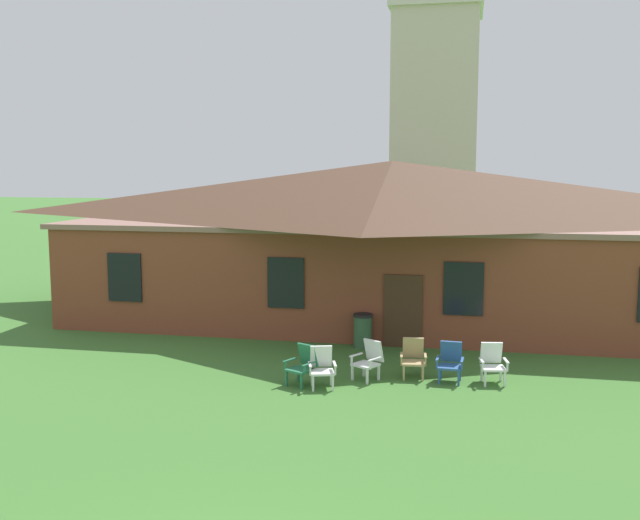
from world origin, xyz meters
TOP-DOWN VIEW (x-y plane):
  - brick_building at (0.00, 18.49)m, footprint 21.30×10.40m
  - dome_tower at (0.55, 36.58)m, footprint 5.18×5.18m
  - lawn_chair_by_porch at (-1.11, 9.43)m, footprint 0.81×0.85m
  - lawn_chair_near_door at (-0.64, 9.36)m, footprint 0.75×0.80m
  - lawn_chair_left_end at (0.36, 10.18)m, footprint 0.84×0.86m
  - lawn_chair_middle at (1.40, 10.61)m, footprint 0.68×0.72m
  - lawn_chair_right_end at (2.31, 10.42)m, footprint 0.67×0.70m
  - lawn_chair_far_side at (3.30, 10.52)m, footprint 0.71×0.75m
  - trash_bin at (-0.23, 13.19)m, footprint 0.56×0.56m

SIDE VIEW (x-z plane):
  - trash_bin at x=-0.23m, z-range 0.01..0.99m
  - lawn_chair_by_porch at x=-1.11m, z-range 0.02..0.98m
  - lawn_chair_near_door at x=-0.64m, z-range 0.02..0.98m
  - lawn_chair_left_end at x=0.36m, z-range 0.02..0.98m
  - lawn_chair_middle at x=1.40m, z-range 0.02..0.98m
  - lawn_chair_right_end at x=2.31m, z-range 0.02..0.98m
  - lawn_chair_far_side at x=3.30m, z-range 0.02..0.98m
  - brick_building at x=0.00m, z-range 0.05..5.39m
  - dome_tower at x=0.55m, z-range -0.82..19.14m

